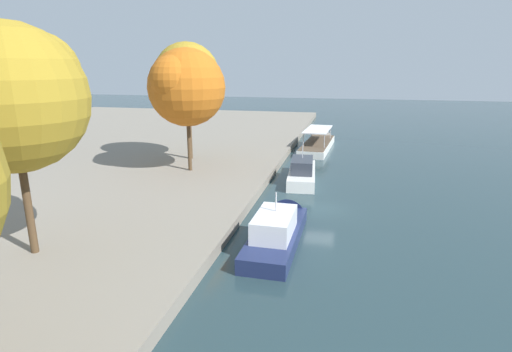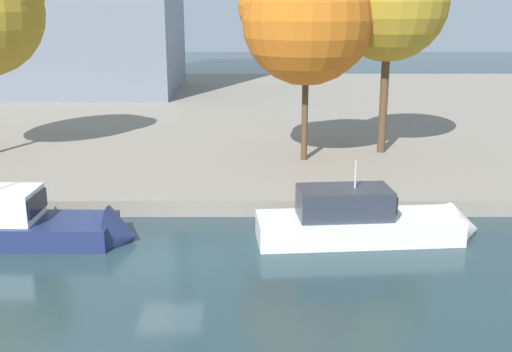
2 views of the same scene
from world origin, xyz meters
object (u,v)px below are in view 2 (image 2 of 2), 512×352
object	(u,v)px
tree_1	(308,20)
tree_2	(391,2)
motor_yacht_2	(373,225)
motor_yacht_1	(24,228)

from	to	relation	value
tree_1	tree_2	world-z (taller)	tree_2
motor_yacht_2	tree_1	world-z (taller)	tree_1
motor_yacht_1	tree_1	bearing A→B (deg)	42.20
motor_yacht_2	tree_2	bearing A→B (deg)	72.75
tree_2	tree_1	bearing A→B (deg)	-159.37
tree_1	tree_2	distance (m)	5.38
tree_1	tree_2	size ratio (longest dim) A/B	0.94
motor_yacht_1	motor_yacht_2	distance (m)	14.85
motor_yacht_2	tree_1	bearing A→B (deg)	96.06
motor_yacht_1	tree_2	world-z (taller)	tree_2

